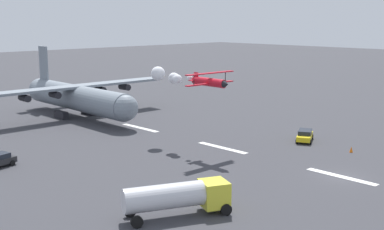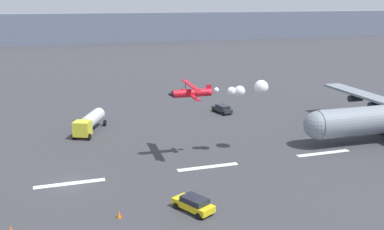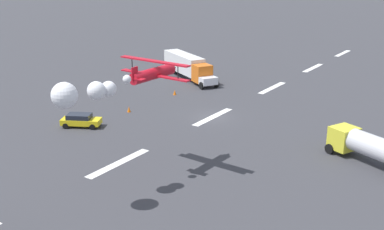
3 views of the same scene
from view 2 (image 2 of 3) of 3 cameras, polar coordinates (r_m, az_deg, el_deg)
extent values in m
plane|color=#38383D|center=(52.29, -15.79, -8.68)|extent=(440.00, 440.00, 0.00)
cube|color=white|center=(52.29, -15.79, -8.67)|extent=(8.00, 0.90, 0.01)
cube|color=white|center=(55.09, 2.13, -6.85)|extent=(8.00, 0.90, 0.01)
cube|color=white|center=(62.50, 16.92, -4.82)|extent=(8.00, 0.90, 0.01)
cube|color=slate|center=(219.83, -17.72, 10.79)|extent=(396.00, 16.00, 14.19)
sphere|color=gray|center=(63.67, 16.22, -1.28)|extent=(4.01, 4.01, 4.01)
cylinder|color=black|center=(78.23, 20.71, 2.07)|extent=(2.42, 1.14, 1.10)
cylinder|color=black|center=(74.35, 23.05, 1.20)|extent=(2.42, 1.14, 1.10)
cylinder|color=red|center=(55.47, 0.00, 2.91)|extent=(5.05, 1.20, 1.00)
cube|color=red|center=(55.45, -0.20, 2.74)|extent=(0.89, 7.43, 0.12)
cube|color=red|center=(55.20, -0.20, 3.99)|extent=(0.89, 7.43, 0.12)
cylinder|color=black|center=(52.87, 0.54, 2.82)|extent=(0.08, 0.08, 1.23)
cylinder|color=black|center=(57.78, -0.87, 3.86)|extent=(0.08, 0.08, 1.23)
cube|color=red|center=(56.00, 2.23, 3.48)|extent=(0.70, 0.13, 1.10)
cube|color=red|center=(56.08, 2.23, 3.08)|extent=(0.68, 2.02, 0.08)
cone|color=black|center=(54.79, -2.89, 2.74)|extent=(0.73, 0.88, 0.85)
sphere|color=white|center=(56.47, 3.22, 3.30)|extent=(0.70, 0.70, 0.70)
sphere|color=white|center=(57.38, 5.25, 3.12)|extent=(1.22, 1.22, 1.22)
sphere|color=white|center=(57.50, 6.29, 3.15)|extent=(1.44, 1.44, 1.44)
sphere|color=white|center=(58.73, 9.10, 3.65)|extent=(1.90, 1.90, 1.90)
cube|color=yellow|center=(67.56, -14.24, -1.72)|extent=(3.09, 2.99, 2.20)
cylinder|color=silver|center=(71.55, -13.01, -0.51)|extent=(4.68, 7.05, 2.10)
cylinder|color=black|center=(66.94, -13.39, -2.81)|extent=(0.70, 1.04, 1.00)
cylinder|color=black|center=(73.89, -11.41, -1.02)|extent=(0.70, 1.04, 1.00)
cylinder|color=black|center=(67.78, -15.30, -2.72)|extent=(0.70, 1.04, 1.00)
cylinder|color=black|center=(74.65, -13.17, -0.95)|extent=(0.70, 1.04, 1.00)
cube|color=yellow|center=(44.10, 0.16, -11.75)|extent=(3.68, 4.77, 0.65)
cube|color=#1E232D|center=(43.71, 0.36, -11.13)|extent=(2.72, 3.13, 0.55)
cylinder|color=black|center=(44.67, -2.12, -11.86)|extent=(0.50, 0.67, 0.64)
cylinder|color=black|center=(42.72, 0.84, -13.18)|extent=(0.50, 0.67, 0.64)
cylinder|color=black|center=(45.80, -0.46, -11.14)|extent=(0.50, 0.67, 0.64)
cylinder|color=black|center=(43.89, 2.49, -12.37)|extent=(0.50, 0.67, 0.64)
cube|color=#262628|center=(80.80, 3.98, 0.73)|extent=(2.69, 4.81, 0.65)
cube|color=#1E232D|center=(80.50, 4.07, 1.11)|extent=(2.18, 3.00, 0.55)
cylinder|color=black|center=(81.70, 2.84, 0.67)|extent=(0.35, 0.67, 0.64)
cylinder|color=black|center=(79.12, 4.06, 0.18)|extent=(0.35, 0.67, 0.64)
cylinder|color=black|center=(82.65, 3.90, 0.82)|extent=(0.35, 0.67, 0.64)
cylinder|color=black|center=(80.10, 5.14, 0.34)|extent=(0.35, 0.67, 0.64)
cone|color=orange|center=(43.59, -22.76, -13.76)|extent=(0.44, 0.44, 0.75)
cone|color=orange|center=(43.52, -9.60, -12.76)|extent=(0.44, 0.44, 0.75)
camera|label=1|loc=(98.40, -33.02, 10.18)|focal=47.58mm
camera|label=3|loc=(90.92, 14.69, 13.08)|focal=44.97mm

